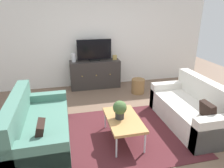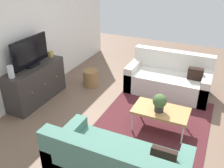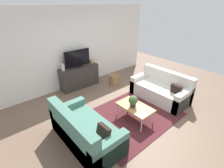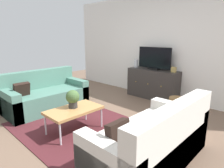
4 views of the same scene
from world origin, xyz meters
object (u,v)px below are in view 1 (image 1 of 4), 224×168
couch_left_side (36,129)px  glass_vase (74,58)px  flat_screen_tv (94,50)px  wicker_basket (138,86)px  couch_right_side (193,110)px  potted_plant (120,109)px  tv_console (95,74)px  coffee_table (123,120)px  mantel_clock (115,57)px

couch_left_side → glass_vase: size_ratio=7.73×
flat_screen_tv → wicker_basket: (1.03, -0.71, -0.86)m
couch_right_side → potted_plant: bearing=-173.7°
couch_right_side → wicker_basket: size_ratio=4.55×
tv_console → couch_right_side: bearing=-57.2°
couch_right_side → coffee_table: bearing=-172.5°
coffee_table → mantel_clock: size_ratio=7.07×
couch_right_side → tv_console: (-1.53, 2.37, 0.09)m
tv_console → coffee_table: bearing=-88.3°
tv_console → mantel_clock: 0.72m
tv_console → wicker_basket: tv_console is taller
potted_plant → glass_vase: bearing=102.9°
couch_left_side → coffee_table: 1.43m
wicker_basket → tv_console: bearing=146.3°
couch_right_side → flat_screen_tv: flat_screen_tv is taller
tv_console → mantel_clock: mantel_clock is taller
glass_vase → tv_console: bearing=-0.0°
coffee_table → glass_vase: glass_vase is taller
coffee_table → flat_screen_tv: (-0.08, 2.59, 0.67)m
potted_plant → wicker_basket: 2.15m
potted_plant → wicker_basket: potted_plant is taller
couch_left_side → coffee_table: bearing=-7.7°
couch_right_side → tv_console: couch_right_side is taller
couch_left_side → coffee_table: size_ratio=1.89×
couch_left_side → wicker_basket: bearing=35.5°
wicker_basket → mantel_clock: bearing=124.1°
potted_plant → wicker_basket: (1.01, 1.86, -0.39)m
tv_console → glass_vase: 0.75m
couch_right_side → flat_screen_tv: size_ratio=1.87×
wicker_basket → potted_plant: bearing=-118.5°
potted_plant → mantel_clock: mantel_clock is taller
tv_console → flat_screen_tv: (0.00, 0.02, 0.67)m
potted_plant → glass_vase: 2.62m
coffee_table → wicker_basket: coffee_table is taller
couch_left_side → couch_right_side: 2.87m
coffee_table → flat_screen_tv: bearing=91.7°
tv_console → wicker_basket: size_ratio=3.57×
flat_screen_tv → glass_vase: 0.59m
glass_vase → mantel_clock: (1.13, 0.00, -0.05)m
potted_plant → glass_vase: size_ratio=1.38×
couch_right_side → coffee_table: 1.47m
coffee_table → couch_right_side: bearing=7.5°
flat_screen_tv → wicker_basket: size_ratio=2.43×
glass_vase → wicker_basket: 1.86m
flat_screen_tv → coffee_table: bearing=-88.3°
tv_console → flat_screen_tv: bearing=90.0°
potted_plant → flat_screen_tv: flat_screen_tv is taller
glass_vase → mantel_clock: 1.13m
couch_right_side → glass_vase: glass_vase is taller
couch_left_side → potted_plant: bearing=-7.0°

